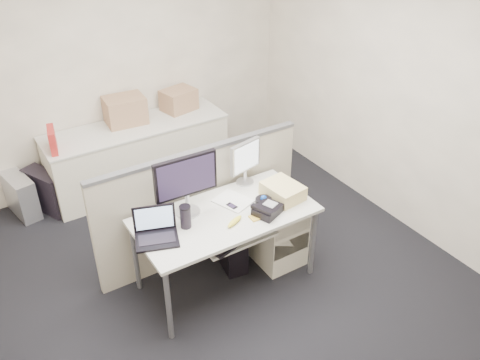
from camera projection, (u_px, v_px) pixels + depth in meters
floor at (226, 280)px, 4.58m from camera, size 4.00×4.50×0.01m
wall_back at (117, 63)px, 5.47m from camera, size 4.00×0.02×2.70m
wall_right at (407, 94)px, 4.76m from camera, size 0.02×4.50×2.70m
desk at (225, 220)px, 4.22m from camera, size 1.50×0.75×0.73m
keyboard_tray at (237, 236)px, 4.12m from camera, size 0.62×0.32×0.02m
drawer_pedestal at (274, 228)px, 4.69m from camera, size 0.40×0.55×0.65m
cubicle_partition at (200, 206)px, 4.60m from camera, size 2.00×0.06×1.10m
back_counter at (139, 156)px, 5.77m from camera, size 2.00×0.60×0.72m
monitor_main at (186, 186)px, 4.06m from camera, size 0.54×0.22×0.53m
monitor_small at (245, 163)px, 4.49m from camera, size 0.36×0.24×0.41m
laptop at (156, 228)px, 3.83m from camera, size 0.39×0.34×0.25m
trackball at (264, 201)px, 4.30m from camera, size 0.15×0.15×0.05m
desk_phone at (267, 210)px, 4.18m from camera, size 0.27×0.25×0.07m
paper_stack at (233, 201)px, 4.34m from camera, size 0.33×0.36×0.01m
sticky_pad at (255, 217)px, 4.14m from camera, size 0.09×0.09×0.01m
travel_mug at (185, 217)px, 4.00m from camera, size 0.10×0.10×0.19m
banana at (235, 221)px, 4.07m from camera, size 0.19×0.11×0.04m
cellphone at (232, 206)px, 4.27m from camera, size 0.08×0.11×0.01m
manila_folders at (283, 191)px, 4.37m from camera, size 0.30×0.37×0.13m
keyboard at (234, 238)px, 4.05m from camera, size 0.52×0.30×0.03m
pc_tower_desk at (229, 243)px, 4.67m from camera, size 0.26×0.49×0.44m
pc_tower_spare_dark at (47, 191)px, 5.38m from camera, size 0.38×0.53×0.46m
pc_tower_spare_silver at (21, 195)px, 5.33m from camera, size 0.28×0.51×0.45m
cardboard_box_left at (125, 111)px, 5.55m from camera, size 0.45×0.35×0.32m
cardboard_box_right at (179, 101)px, 5.86m from camera, size 0.42×0.36×0.27m
red_binder at (53, 141)px, 5.03m from camera, size 0.12×0.28×0.26m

